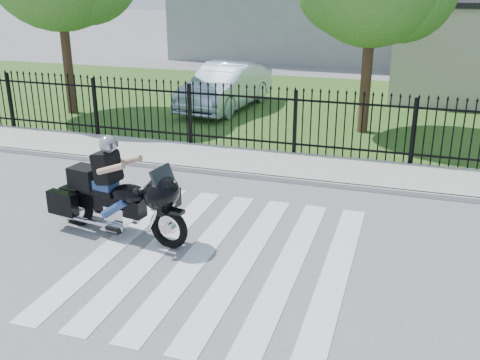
% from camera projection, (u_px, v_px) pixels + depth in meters
% --- Properties ---
extents(ground, '(120.00, 120.00, 0.00)m').
position_uv_depth(ground, '(220.00, 258.00, 9.80)').
color(ground, slate).
rests_on(ground, ground).
extents(crosswalk, '(5.00, 5.50, 0.01)m').
position_uv_depth(crosswalk, '(220.00, 257.00, 9.80)').
color(crosswalk, silver).
rests_on(crosswalk, ground).
extents(sidewalk, '(40.00, 2.00, 0.12)m').
position_uv_depth(sidewalk, '(285.00, 166.00, 14.25)').
color(sidewalk, '#ADAAA3').
rests_on(sidewalk, ground).
extents(curb, '(40.00, 0.12, 0.12)m').
position_uv_depth(curb, '(276.00, 179.00, 13.36)').
color(curb, '#ADAAA3').
rests_on(curb, ground).
extents(grass_strip, '(40.00, 12.00, 0.02)m').
position_uv_depth(grass_strip, '(329.00, 108.00, 20.52)').
color(grass_strip, '#2F561D').
rests_on(grass_strip, ground).
extents(iron_fence, '(26.00, 0.04, 1.80)m').
position_uv_depth(iron_fence, '(295.00, 124.00, 14.85)').
color(iron_fence, black).
rests_on(iron_fence, ground).
extents(motorcycle_rider, '(2.97, 1.29, 1.98)m').
position_uv_depth(motorcycle_rider, '(115.00, 194.00, 10.43)').
color(motorcycle_rider, black).
rests_on(motorcycle_rider, ground).
extents(parked_car, '(2.25, 5.04, 1.61)m').
position_uv_depth(parked_car, '(225.00, 86.00, 20.08)').
color(parked_car, '#AEC2DB').
rests_on(parked_car, grass_strip).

